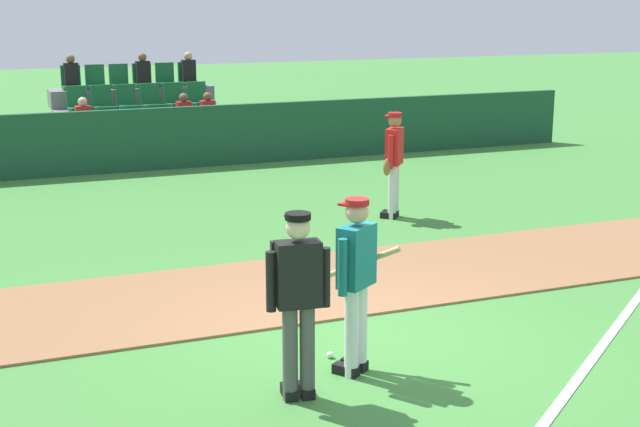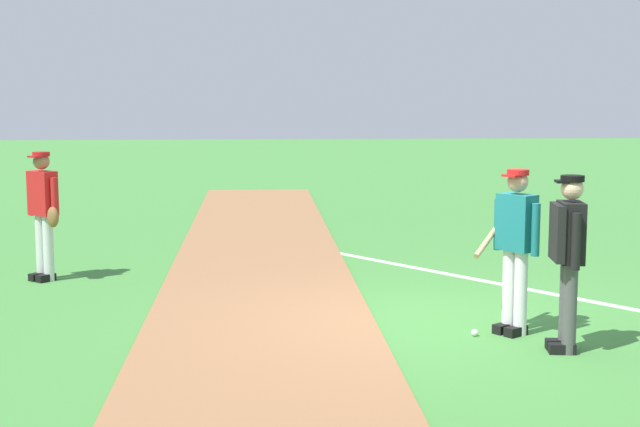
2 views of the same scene
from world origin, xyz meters
name	(u,v)px [view 2 (image 2 of 2)]	position (x,y,z in m)	size (l,w,h in m)	color
ground_plane	(436,324)	(0.00, 0.00, 0.00)	(80.00, 80.00, 0.00)	#42843A
infield_dirt_path	(260,325)	(0.00, 1.96, 0.01)	(28.00, 2.57, 0.03)	#936642
foul_line_chalk	(430,271)	(3.00, -0.50, 0.01)	(12.00, 0.10, 0.01)	white
batter_teal_jersey	(515,244)	(-0.46, -0.74, 0.97)	(0.73, 0.70, 1.76)	white
umpire_home_plate	(568,253)	(-1.18, -1.06, 1.00)	(0.59, 0.34, 1.76)	#4C4C4C
runner_red_jersey	(44,211)	(2.72, 4.88, 0.96)	(0.54, 0.52, 1.76)	silver
baseball	(475,333)	(-0.55, -0.30, 0.04)	(0.07, 0.07, 0.07)	white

